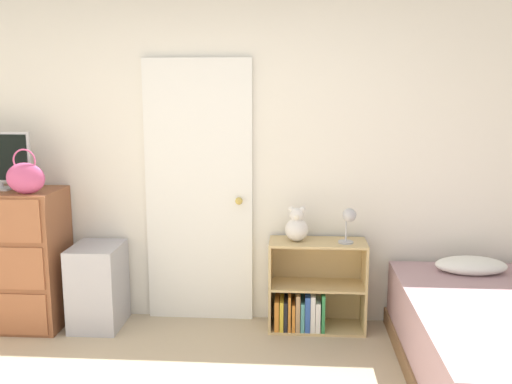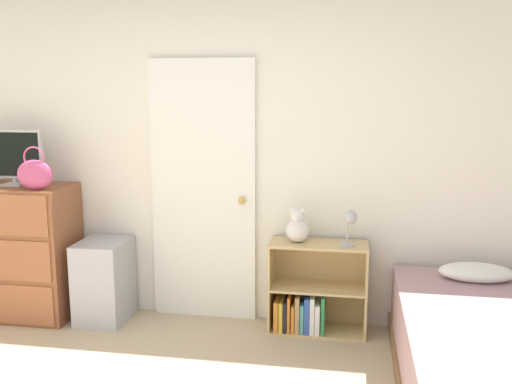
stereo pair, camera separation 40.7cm
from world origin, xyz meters
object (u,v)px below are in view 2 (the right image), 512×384
at_px(handbag, 35,174).
at_px(storage_bin, 104,281).
at_px(bed, 496,358).
at_px(bookshelf, 310,298).
at_px(teddy_bear, 298,227).
at_px(tv, 13,156).
at_px(desk_lamp, 350,221).
at_px(dresser, 19,251).

distance_m(handbag, storage_bin, 0.96).
bearing_deg(bed, handbag, 170.26).
bearing_deg(bookshelf, teddy_bear, 179.37).
bearing_deg(bookshelf, tv, -178.45).
height_order(bookshelf, desk_lamp, desk_lamp).
height_order(dresser, bookshelf, dresser).
distance_m(tv, storage_bin, 1.18).
relative_size(tv, bookshelf, 0.67).
distance_m(dresser, desk_lamp, 2.58).
bearing_deg(dresser, desk_lamp, 0.91).
relative_size(dresser, bed, 0.56).
xyz_separation_m(dresser, desk_lamp, (2.55, 0.04, 0.34)).
distance_m(handbag, bookshelf, 2.22).
distance_m(teddy_bear, desk_lamp, 0.38).
distance_m(dresser, storage_bin, 0.72).
bearing_deg(tv, handbag, -31.40).
bearing_deg(tv, teddy_bear, 1.65).
bearing_deg(desk_lamp, dresser, -179.09).
relative_size(dresser, bookshelf, 1.47).
bearing_deg(bed, bookshelf, 145.77).
bearing_deg(desk_lamp, storage_bin, -179.37).
height_order(handbag, desk_lamp, handbag).
relative_size(tv, bed, 0.26).
relative_size(handbag, desk_lamp, 1.23).
distance_m(tv, desk_lamp, 2.59).
xyz_separation_m(dresser, bookshelf, (2.28, 0.08, -0.27)).
bearing_deg(bed, storage_bin, 165.45).
xyz_separation_m(tv, bed, (3.42, -0.71, -1.02)).
bearing_deg(storage_bin, tv, 179.96).
relative_size(tv, desk_lamp, 1.83).
bearing_deg(handbag, desk_lamp, 4.70).
distance_m(teddy_bear, bed, 1.55).
bearing_deg(storage_bin, bed, -14.55).
xyz_separation_m(tv, desk_lamp, (2.56, 0.02, -0.41)).
height_order(bookshelf, bed, bookshelf).
bearing_deg(dresser, teddy_bear, 2.20).
height_order(teddy_bear, desk_lamp, desk_lamp).
xyz_separation_m(dresser, bed, (3.41, -0.69, -0.27)).
height_order(handbag, bookshelf, handbag).
distance_m(storage_bin, teddy_bear, 1.57).
relative_size(storage_bin, bookshelf, 0.88).
distance_m(handbag, bed, 3.32).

